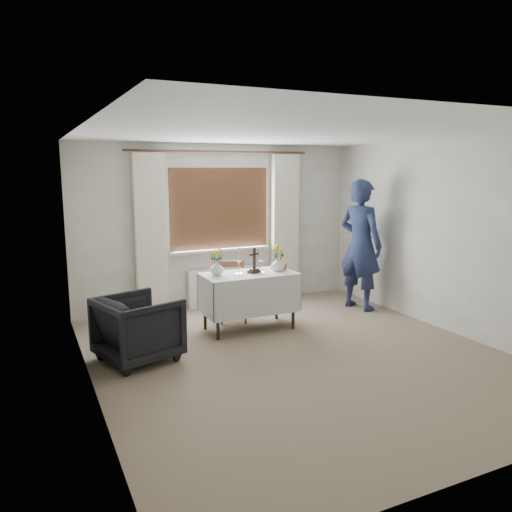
{
  "coord_description": "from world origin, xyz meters",
  "views": [
    {
      "loc": [
        -2.77,
        -4.71,
        2.12
      ],
      "look_at": [
        -0.1,
        0.96,
        1.03
      ],
      "focal_mm": 35.0,
      "sensor_mm": 36.0,
      "label": 1
    }
  ],
  "objects_px": {
    "wooden_cross": "(254,260)",
    "flower_vase_left": "(217,268)",
    "person": "(360,245)",
    "wooden_chair": "(233,292)",
    "armchair": "(138,328)",
    "flower_vase_right": "(278,264)",
    "altar_table": "(249,301)"
  },
  "relations": [
    {
      "from": "flower_vase_left",
      "to": "wooden_chair",
      "type": "bearing_deg",
      "value": 45.26
    },
    {
      "from": "altar_table",
      "to": "flower_vase_right",
      "type": "xyz_separation_m",
      "value": [
        0.4,
        -0.05,
        0.48
      ]
    },
    {
      "from": "wooden_chair",
      "to": "wooden_cross",
      "type": "xyz_separation_m",
      "value": [
        0.13,
        -0.45,
        0.51
      ]
    },
    {
      "from": "altar_table",
      "to": "flower_vase_right",
      "type": "bearing_deg",
      "value": -6.64
    },
    {
      "from": "altar_table",
      "to": "wooden_chair",
      "type": "xyz_separation_m",
      "value": [
        -0.05,
        0.45,
        0.04
      ]
    },
    {
      "from": "altar_table",
      "to": "wooden_cross",
      "type": "height_order",
      "value": "wooden_cross"
    },
    {
      "from": "person",
      "to": "flower_vase_left",
      "type": "distance_m",
      "value": 2.38
    },
    {
      "from": "wooden_chair",
      "to": "altar_table",
      "type": "bearing_deg",
      "value": -65.18
    },
    {
      "from": "wooden_chair",
      "to": "flower_vase_left",
      "type": "relative_size",
      "value": 4.47
    },
    {
      "from": "altar_table",
      "to": "flower_vase_right",
      "type": "height_order",
      "value": "flower_vase_right"
    },
    {
      "from": "flower_vase_left",
      "to": "armchair",
      "type": "bearing_deg",
      "value": -154.42
    },
    {
      "from": "armchair",
      "to": "person",
      "type": "bearing_deg",
      "value": -96.21
    },
    {
      "from": "armchair",
      "to": "person",
      "type": "distance_m",
      "value": 3.64
    },
    {
      "from": "wooden_chair",
      "to": "wooden_cross",
      "type": "height_order",
      "value": "wooden_cross"
    },
    {
      "from": "person",
      "to": "wooden_cross",
      "type": "relative_size",
      "value": 5.8
    },
    {
      "from": "altar_table",
      "to": "wooden_cross",
      "type": "bearing_deg",
      "value": -2.63
    },
    {
      "from": "altar_table",
      "to": "flower_vase_left",
      "type": "xyz_separation_m",
      "value": [
        -0.43,
        0.07,
        0.47
      ]
    },
    {
      "from": "person",
      "to": "flower_vase_right",
      "type": "xyz_separation_m",
      "value": [
        -1.54,
        -0.25,
        -0.13
      ]
    },
    {
      "from": "wooden_cross",
      "to": "flower_vase_right",
      "type": "relative_size",
      "value": 1.79
    },
    {
      "from": "altar_table",
      "to": "wooden_cross",
      "type": "relative_size",
      "value": 3.64
    },
    {
      "from": "wooden_chair",
      "to": "person",
      "type": "bearing_deg",
      "value": 11.01
    },
    {
      "from": "wooden_chair",
      "to": "armchair",
      "type": "distance_m",
      "value": 1.79
    },
    {
      "from": "wooden_chair",
      "to": "armchair",
      "type": "relative_size",
      "value": 1.03
    },
    {
      "from": "wooden_cross",
      "to": "flower_vase_left",
      "type": "xyz_separation_m",
      "value": [
        -0.5,
        0.07,
        -0.08
      ]
    },
    {
      "from": "person",
      "to": "armchair",
      "type": "bearing_deg",
      "value": 83.28
    },
    {
      "from": "armchair",
      "to": "flower_vase_left",
      "type": "bearing_deg",
      "value": -81.6
    },
    {
      "from": "armchair",
      "to": "person",
      "type": "height_order",
      "value": "person"
    },
    {
      "from": "wooden_chair",
      "to": "flower_vase_right",
      "type": "relative_size",
      "value": 4.4
    },
    {
      "from": "wooden_cross",
      "to": "flower_vase_left",
      "type": "height_order",
      "value": "wooden_cross"
    },
    {
      "from": "wooden_cross",
      "to": "flower_vase_left",
      "type": "distance_m",
      "value": 0.51
    },
    {
      "from": "flower_vase_right",
      "to": "person",
      "type": "bearing_deg",
      "value": 9.11
    },
    {
      "from": "wooden_chair",
      "to": "armchair",
      "type": "bearing_deg",
      "value": -130.59
    }
  ]
}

